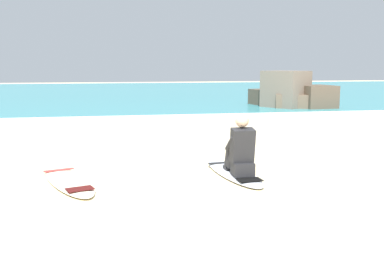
# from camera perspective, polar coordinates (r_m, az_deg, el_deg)

# --- Properties ---
(ground_plane) EXTENTS (80.00, 80.00, 0.00)m
(ground_plane) POSITION_cam_1_polar(r_m,az_deg,el_deg) (7.48, -2.14, -5.22)
(ground_plane) COLOR beige
(sea) EXTENTS (80.00, 28.00, 0.10)m
(sea) POSITION_cam_1_polar(r_m,az_deg,el_deg) (28.19, -8.67, 4.79)
(sea) COLOR teal
(sea) RESTS_ON ground
(breaking_foam) EXTENTS (80.00, 0.90, 0.11)m
(breaking_foam) POSITION_cam_1_polar(r_m,az_deg,el_deg) (14.56, -6.49, 1.59)
(breaking_foam) COLOR white
(breaking_foam) RESTS_ON ground
(surfboard_main) EXTENTS (0.71, 2.08, 0.08)m
(surfboard_main) POSITION_cam_1_polar(r_m,az_deg,el_deg) (7.35, 5.25, -5.22)
(surfboard_main) COLOR silver
(surfboard_main) RESTS_ON ground
(surfer_seated) EXTENTS (0.37, 0.70, 0.95)m
(surfer_seated) POSITION_cam_1_polar(r_m,az_deg,el_deg) (7.03, 6.18, -2.52)
(surfer_seated) COLOR #232326
(surfer_seated) RESTS_ON surfboard_main
(surfboard_spare_near) EXTENTS (1.15, 2.19, 0.08)m
(surfboard_spare_near) POSITION_cam_1_polar(r_m,az_deg,el_deg) (7.07, -15.43, -6.04)
(surfboard_spare_near) COLOR #EFE5C6
(surfboard_spare_near) RESTS_ON ground
(rock_outcrop_distant) EXTENTS (2.75, 3.12, 1.53)m
(rock_outcrop_distant) POSITION_cam_1_polar(r_m,az_deg,el_deg) (18.53, 12.22, 4.49)
(rock_outcrop_distant) COLOR brown
(rock_outcrop_distant) RESTS_ON ground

